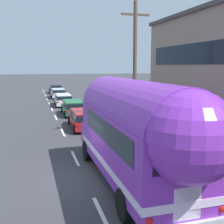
# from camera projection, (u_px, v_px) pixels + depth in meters

# --- Properties ---
(ground_plane) EXTENTS (300.00, 300.00, 0.00)m
(ground_plane) POSITION_uv_depth(u_px,v_px,m) (85.00, 179.00, 11.70)
(ground_plane) COLOR #38383D
(lane_markings) EXTENTS (3.56, 80.00, 0.01)m
(lane_markings) POSITION_uv_depth(u_px,v_px,m) (85.00, 119.00, 24.87)
(lane_markings) COLOR silver
(lane_markings) RESTS_ON ground
(utility_pole) EXTENTS (1.80, 0.24, 8.50)m
(utility_pole) POSITION_uv_depth(u_px,v_px,m) (135.00, 69.00, 17.70)
(utility_pole) COLOR brown
(utility_pole) RESTS_ON ground
(painted_bus) EXTENTS (2.66, 10.31, 4.12)m
(painted_bus) POSITION_uv_depth(u_px,v_px,m) (138.00, 130.00, 10.38)
(painted_bus) COLOR purple
(painted_bus) RESTS_ON ground
(car_lead) EXTENTS (2.03, 4.65, 1.37)m
(car_lead) POSITION_uv_depth(u_px,v_px,m) (84.00, 118.00, 21.02)
(car_lead) COLOR #A5191E
(car_lead) RESTS_ON ground
(car_second) EXTENTS (1.95, 4.58, 1.37)m
(car_second) POSITION_uv_depth(u_px,v_px,m) (73.00, 107.00, 26.80)
(car_second) COLOR #196633
(car_second) RESTS_ON ground
(car_third) EXTENTS (1.98, 4.77, 1.37)m
(car_third) POSITION_uv_depth(u_px,v_px,m) (63.00, 99.00, 32.98)
(car_third) COLOR white
(car_third) RESTS_ON ground
(car_fourth) EXTENTS (2.01, 4.33, 1.37)m
(car_fourth) POSITION_uv_depth(u_px,v_px,m) (58.00, 93.00, 40.75)
(car_fourth) COLOR silver
(car_fourth) RESTS_ON ground
(car_fifth) EXTENTS (2.08, 4.64, 1.37)m
(car_fifth) POSITION_uv_depth(u_px,v_px,m) (56.00, 89.00, 47.95)
(car_fifth) COLOR black
(car_fifth) RESTS_ON ground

